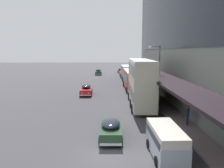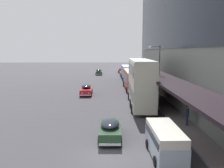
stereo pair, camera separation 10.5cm
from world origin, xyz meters
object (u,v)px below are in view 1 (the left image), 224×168
object	(u,v)px
transit_bus_kerbside_front	(132,79)
transit_bus_kerbside_rear	(141,81)
transit_bus_kerbside_far	(127,72)
sedan_trailing_near	(123,73)
sedan_trailing_mid	(98,72)
sedan_far_back	(86,90)
sedan_oncoming_rear	(111,129)
sedan_oncoming_front	(121,70)
street_lamp	(158,70)
pedestrian_at_kerb	(187,114)
vw_van	(165,139)

from	to	relation	value
transit_bus_kerbside_front	transit_bus_kerbside_rear	distance (m)	11.92
transit_bus_kerbside_far	sedan_trailing_near	size ratio (longest dim) A/B	1.83
sedan_trailing_mid	sedan_trailing_near	bearing A→B (deg)	-17.22
sedan_far_back	sedan_oncoming_rear	distance (m)	17.86
sedan_oncoming_front	street_lamp	xyz separation A→B (m)	(2.39, -42.07, 3.68)
sedan_far_back	sedan_oncoming_front	size ratio (longest dim) A/B	1.03
sedan_trailing_near	pedestrian_at_kerb	bearing A→B (deg)	-85.82
transit_bus_kerbside_front	pedestrian_at_kerb	world-z (taller)	transit_bus_kerbside_front
sedan_far_back	vw_van	distance (m)	21.64
transit_bus_kerbside_front	vw_van	size ratio (longest dim) A/B	2.30
transit_bus_kerbside_rear	street_lamp	size ratio (longest dim) A/B	1.46
transit_bus_kerbside_front	sedan_oncoming_rear	distance (m)	22.58
sedan_trailing_near	transit_bus_kerbside_rear	bearing A→B (deg)	-90.08
vw_van	transit_bus_kerbside_front	bearing A→B (deg)	88.92
sedan_trailing_mid	pedestrian_at_kerb	distance (m)	45.73
sedan_oncoming_rear	sedan_trailing_mid	world-z (taller)	sedan_trailing_mid
sedan_oncoming_front	sedan_far_back	bearing A→B (deg)	-101.71
sedan_trailing_mid	sedan_trailing_near	xyz separation A→B (m)	(7.05, -2.19, -0.05)
sedan_oncoming_front	vw_van	distance (m)	55.93
transit_bus_kerbside_rear	pedestrian_at_kerb	xyz separation A→B (m)	(3.15, -7.74, -1.94)
transit_bus_kerbside_front	street_lamp	world-z (taller)	street_lamp
transit_bus_kerbside_front	street_lamp	xyz separation A→B (m)	(2.04, -11.23, 2.44)
transit_bus_kerbside_rear	transit_bus_kerbside_far	bearing A→B (deg)	89.17
transit_bus_kerbside_front	pedestrian_at_kerb	bearing A→B (deg)	-81.44
street_lamp	transit_bus_kerbside_rear	bearing A→B (deg)	-164.19
transit_bus_kerbside_rear	sedan_far_back	world-z (taller)	transit_bus_kerbside_rear
sedan_far_back	sedan_trailing_mid	xyz separation A→B (m)	(0.52, 29.70, -0.00)
sedan_oncoming_front	street_lamp	world-z (taller)	street_lamp
transit_bus_kerbside_far	sedan_trailing_near	world-z (taller)	transit_bus_kerbside_far
sedan_oncoming_rear	sedan_trailing_near	distance (m)	45.15
sedan_trailing_near	vw_van	world-z (taller)	vw_van
sedan_trailing_mid	street_lamp	xyz separation A→B (m)	(9.24, -36.22, 3.60)
sedan_trailing_mid	pedestrian_at_kerb	xyz separation A→B (m)	(10.15, -44.59, 0.38)
transit_bus_kerbside_rear	vw_van	size ratio (longest dim) A/B	2.34
sedan_oncoming_rear	pedestrian_at_kerb	world-z (taller)	pedestrian_at_kerb
sedan_trailing_mid	sedan_trailing_near	size ratio (longest dim) A/B	0.93
sedan_trailing_mid	vw_van	world-z (taller)	vw_van
street_lamp	transit_bus_kerbside_front	bearing A→B (deg)	100.27
street_lamp	sedan_far_back	bearing A→B (deg)	146.26
transit_bus_kerbside_far	vw_van	distance (m)	38.54
sedan_oncoming_front	pedestrian_at_kerb	distance (m)	50.55
transit_bus_kerbside_rear	sedan_far_back	distance (m)	10.64
sedan_trailing_mid	sedan_oncoming_front	distance (m)	9.00
sedan_far_back	sedan_oncoming_rear	bearing A→B (deg)	-78.01
transit_bus_kerbside_far	sedan_trailing_near	distance (m)	9.45
sedan_oncoming_front	sedan_oncoming_rear	bearing A→B (deg)	-93.95
sedan_oncoming_front	sedan_trailing_mid	bearing A→B (deg)	-139.47
street_lamp	transit_bus_kerbside_far	bearing A→B (deg)	94.33
pedestrian_at_kerb	transit_bus_kerbside_front	bearing A→B (deg)	98.56
sedan_oncoming_front	street_lamp	distance (m)	42.29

